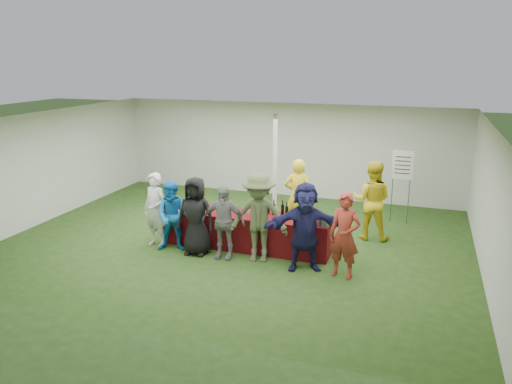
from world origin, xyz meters
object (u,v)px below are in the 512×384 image
(dump_bucket, at_px, (323,221))
(customer_6, at_px, (344,236))
(staff_back, at_px, (372,200))
(customer_5, at_px, (305,227))
(customer_0, at_px, (155,210))
(serving_table, at_px, (247,231))
(customer_4, at_px, (259,218))
(customer_1, at_px, (173,216))
(wine_list_sign, at_px, (402,171))
(customer_2, at_px, (196,216))
(customer_3, at_px, (223,222))
(staff_pourer, at_px, (298,196))

(dump_bucket, bearing_deg, customer_6, -48.95)
(dump_bucket, bearing_deg, staff_back, 64.83)
(customer_5, bearing_deg, customer_0, 157.49)
(serving_table, distance_m, customer_4, 0.92)
(serving_table, relative_size, customer_4, 1.99)
(customer_1, bearing_deg, dump_bucket, -7.99)
(wine_list_sign, xyz_separation_m, customer_0, (-4.86, -3.33, -0.50))
(serving_table, bearing_deg, customer_5, -26.39)
(customer_2, xyz_separation_m, customer_3, (0.61, -0.02, -0.05))
(staff_pourer, height_order, customer_5, staff_pourer)
(serving_table, height_order, staff_back, staff_back)
(staff_pourer, xyz_separation_m, customer_3, (-1.06, -1.92, -0.11))
(wine_list_sign, xyz_separation_m, customer_4, (-2.53, -3.36, -0.41))
(wine_list_sign, relative_size, customer_6, 1.11)
(serving_table, xyz_separation_m, customer_4, (0.46, -0.60, 0.53))
(staff_back, xyz_separation_m, customer_5, (-1.01, -2.11, -0.03))
(customer_0, relative_size, customer_4, 0.90)
(staff_pourer, height_order, customer_0, staff_pourer)
(wine_list_sign, relative_size, staff_pourer, 1.03)
(staff_pourer, bearing_deg, customer_0, 28.23)
(staff_back, bearing_deg, customer_5, 63.68)
(staff_pourer, bearing_deg, customer_3, 55.39)
(customer_2, height_order, customer_4, customer_4)
(customer_2, height_order, customer_3, customer_2)
(wine_list_sign, relative_size, customer_4, 0.99)
(customer_5, bearing_deg, customer_1, 158.51)
(staff_back, height_order, customer_5, staff_back)
(serving_table, relative_size, customer_1, 2.40)
(serving_table, height_order, dump_bucket, dump_bucket)
(serving_table, xyz_separation_m, wine_list_sign, (2.99, 2.76, 0.94))
(customer_0, relative_size, customer_2, 0.99)
(staff_pourer, relative_size, staff_back, 0.99)
(dump_bucket, xyz_separation_m, customer_5, (-0.25, -0.49, 0.02))
(customer_0, distance_m, customer_4, 2.34)
(customer_0, xyz_separation_m, customer_5, (3.30, -0.14, 0.05))
(customer_3, bearing_deg, customer_0, 170.41)
(staff_pourer, bearing_deg, wine_list_sign, -150.93)
(customer_4, xyz_separation_m, customer_6, (1.73, -0.21, -0.10))
(staff_back, xyz_separation_m, customer_1, (-3.85, -2.04, -0.14))
(staff_pourer, relative_size, customer_4, 0.97)
(wine_list_sign, height_order, customer_5, wine_list_sign)
(staff_back, relative_size, customer_2, 1.09)
(dump_bucket, relative_size, customer_0, 0.16)
(customer_0, xyz_separation_m, customer_3, (1.61, -0.12, -0.05))
(serving_table, distance_m, customer_2, 1.19)
(serving_table, relative_size, dump_bucket, 13.51)
(wine_list_sign, xyz_separation_m, customer_2, (-3.86, -3.43, -0.50))
(customer_3, bearing_deg, staff_back, 32.46)
(customer_4, bearing_deg, dump_bucket, 9.35)
(dump_bucket, xyz_separation_m, customer_4, (-1.21, -0.38, 0.06))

